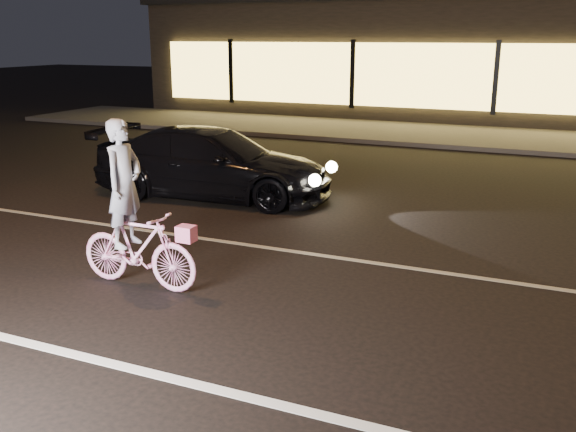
% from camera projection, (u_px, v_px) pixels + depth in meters
% --- Properties ---
extents(ground, '(90.00, 90.00, 0.00)m').
position_uv_depth(ground, '(313.00, 324.00, 6.54)').
color(ground, black).
rests_on(ground, ground).
extents(lane_stripe_near, '(60.00, 0.12, 0.01)m').
position_uv_depth(lane_stripe_near, '(246.00, 397.00, 5.22)').
color(lane_stripe_near, silver).
rests_on(lane_stripe_near, ground).
extents(lane_stripe_far, '(60.00, 0.10, 0.01)m').
position_uv_depth(lane_stripe_far, '(370.00, 262.00, 8.30)').
color(lane_stripe_far, gray).
rests_on(lane_stripe_far, ground).
extents(sidewalk, '(30.00, 4.00, 0.12)m').
position_uv_depth(sidewalk, '(483.00, 138.00, 17.98)').
color(sidewalk, '#383533').
rests_on(sidewalk, ground).
extents(storefront, '(25.40, 8.42, 4.20)m').
position_uv_depth(storefront, '(511.00, 55.00, 22.66)').
color(storefront, black).
rests_on(storefront, ground).
extents(cyclist, '(1.55, 0.53, 1.95)m').
position_uv_depth(cyclist, '(134.00, 229.00, 7.35)').
color(cyclist, '#FF46B2').
rests_on(cyclist, ground).
extents(sedan, '(4.45, 2.20, 1.24)m').
position_uv_depth(sedan, '(213.00, 163.00, 11.49)').
color(sedan, black).
rests_on(sedan, ground).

